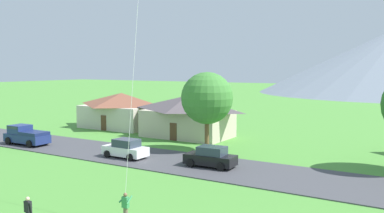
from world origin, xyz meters
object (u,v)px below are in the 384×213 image
(house_leftmost, at_px, (187,115))
(parked_car_black_west_end, at_px, (211,157))
(tree_left_of_center, at_px, (207,98))
(watcher_person, at_px, (28,212))
(pickup_truck_navy_west_side, at_px, (26,135))
(parked_car_white_mid_west, at_px, (126,149))
(house_right_center, at_px, (122,109))

(house_leftmost, xyz_separation_m, parked_car_black_west_end, (9.57, -11.74, -1.67))
(house_leftmost, bearing_deg, tree_left_of_center, -44.99)
(parked_car_black_west_end, height_order, watcher_person, parked_car_black_west_end)
(tree_left_of_center, bearing_deg, parked_car_black_west_end, -58.11)
(tree_left_of_center, bearing_deg, pickup_truck_navy_west_side, -157.78)
(house_leftmost, relative_size, watcher_person, 6.42)
(house_leftmost, height_order, pickup_truck_navy_west_side, house_leftmost)
(tree_left_of_center, relative_size, pickup_truck_navy_west_side, 1.49)
(watcher_person, bearing_deg, pickup_truck_navy_west_side, 143.52)
(tree_left_of_center, distance_m, watcher_person, 22.34)
(pickup_truck_navy_west_side, bearing_deg, tree_left_of_center, 22.22)
(parked_car_white_mid_west, xyz_separation_m, pickup_truck_navy_west_side, (-13.17, -0.60, 0.19))
(house_right_center, bearing_deg, house_leftmost, -9.40)
(parked_car_white_mid_west, bearing_deg, watcher_person, -66.76)
(parked_car_white_mid_west, bearing_deg, tree_left_of_center, 55.03)
(house_right_center, relative_size, parked_car_white_mid_west, 2.53)
(pickup_truck_navy_west_side, bearing_deg, parked_car_black_west_end, 4.11)
(parked_car_white_mid_west, relative_size, watcher_person, 2.53)
(pickup_truck_navy_west_side, distance_m, watcher_person, 24.47)
(house_leftmost, height_order, parked_car_black_west_end, house_leftmost)
(parked_car_black_west_end, relative_size, pickup_truck_navy_west_side, 0.82)
(tree_left_of_center, bearing_deg, parked_car_white_mid_west, -124.97)
(house_right_center, xyz_separation_m, parked_car_black_west_end, (21.43, -13.71, -1.58))
(house_leftmost, distance_m, tree_left_of_center, 8.88)
(house_right_center, height_order, parked_car_black_west_end, house_right_center)
(house_right_center, bearing_deg, watcher_person, -56.57)
(house_leftmost, xyz_separation_m, parked_car_white_mid_west, (1.31, -12.68, -1.67))
(house_right_center, relative_size, watcher_person, 6.40)
(house_right_center, distance_m, pickup_truck_navy_west_side, 15.31)
(parked_car_black_west_end, xyz_separation_m, parked_car_white_mid_west, (-8.26, -0.94, 0.00))
(house_leftmost, bearing_deg, parked_car_white_mid_west, -84.11)
(house_leftmost, distance_m, parked_car_white_mid_west, 12.86)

